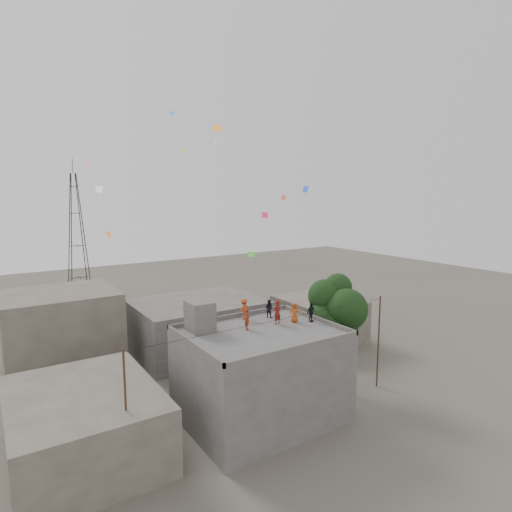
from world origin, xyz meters
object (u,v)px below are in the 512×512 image
(stair_head_box, at_px, (200,316))
(transmission_tower, at_px, (77,239))
(tree, at_px, (336,313))
(person_red_adult, at_px, (277,312))
(person_dark_adult, at_px, (311,312))

(stair_head_box, xyz_separation_m, transmission_tower, (-0.80, 37.40, 1.97))
(tree, xyz_separation_m, transmission_tower, (-11.37, 39.40, 2.97))
(tree, xyz_separation_m, person_red_adult, (-5.38, 0.30, 0.87))
(tree, relative_size, person_dark_adult, 6.46)
(stair_head_box, xyz_separation_m, person_red_adult, (5.19, -1.71, -0.13))
(transmission_tower, xyz_separation_m, person_dark_adult, (8.37, -39.98, -2.26))
(stair_head_box, height_order, tree, tree)
(stair_head_box, distance_m, tree, 10.80)
(tree, bearing_deg, person_red_adult, 176.85)
(stair_head_box, relative_size, transmission_tower, 0.10)
(transmission_tower, distance_m, person_dark_adult, 40.91)
(transmission_tower, distance_m, person_red_adult, 39.62)
(person_red_adult, bearing_deg, stair_head_box, -29.47)
(transmission_tower, bearing_deg, person_red_adult, -81.29)
(person_red_adult, bearing_deg, transmission_tower, -92.54)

